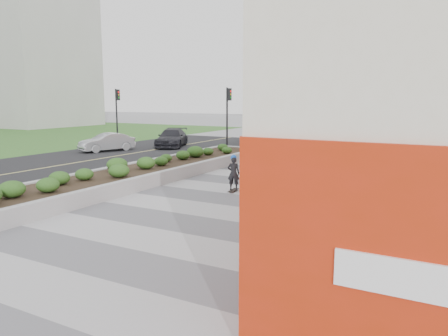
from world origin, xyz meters
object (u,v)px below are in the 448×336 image
(car_silver, at_px, (107,142))
(planter, at_px, (150,169))
(traffic_signal_near, at_px, (228,110))
(car_dark, at_px, (172,138))
(traffic_signal_far, at_px, (117,108))
(skateboarder, at_px, (234,173))

(car_silver, bearing_deg, planter, -15.82)
(planter, relative_size, traffic_signal_near, 4.29)
(traffic_signal_near, relative_size, car_silver, 1.15)
(car_silver, bearing_deg, traffic_signal_near, 50.19)
(traffic_signal_near, bearing_deg, car_dark, 176.01)
(traffic_signal_near, height_order, traffic_signal_far, same)
(planter, distance_m, traffic_signal_near, 10.90)
(planter, bearing_deg, traffic_signal_near, 99.35)
(planter, bearing_deg, car_silver, 143.34)
(skateboarder, bearing_deg, car_silver, 144.52)
(skateboarder, bearing_deg, planter, 163.62)
(traffic_signal_near, distance_m, traffic_signal_far, 9.21)
(planter, relative_size, traffic_signal_far, 4.29)
(traffic_signal_far, distance_m, car_dark, 4.93)
(traffic_signal_near, height_order, car_silver, traffic_signal_near)
(traffic_signal_far, distance_m, skateboarder, 18.98)
(planter, distance_m, traffic_signal_far, 15.00)
(car_dark, bearing_deg, traffic_signal_far, 166.86)
(traffic_signal_near, bearing_deg, car_silver, -150.65)
(car_silver, bearing_deg, car_dark, 83.49)
(planter, distance_m, skateboarder, 4.64)
(skateboarder, xyz_separation_m, car_dark, (-11.12, 11.61, -0.07))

